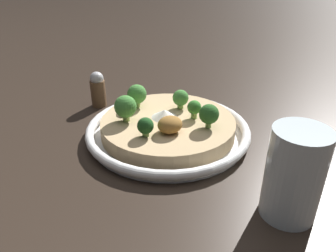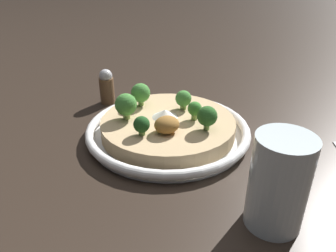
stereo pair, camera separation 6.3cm
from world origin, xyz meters
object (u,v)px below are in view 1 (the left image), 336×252
object	(u,v)px
broccoli_back_right	(145,126)
broccoli_front_left	(181,98)
risotto_bowl	(168,128)
broccoli_front_right	(137,94)
broccoli_left	(194,108)
drinking_glass	(293,175)
pepper_shaker	(98,89)
broccoli_back_left	(209,114)
broccoli_right	(125,107)

from	to	relation	value
broccoli_back_right	broccoli_front_left	distance (m)	0.13
risotto_bowl	broccoli_front_right	size ratio (longest dim) A/B	6.66
broccoli_left	drinking_glass	bearing A→B (deg)	79.46
risotto_bowl	broccoli_back_right	distance (m)	0.08
broccoli_left	pepper_shaker	bearing A→B (deg)	-70.84
broccoli_left	broccoli_back_left	distance (m)	0.04
broccoli_back_right	broccoli_front_right	bearing A→B (deg)	-116.25
broccoli_front_right	broccoli_back_left	xyz separation A→B (m)	(-0.05, 0.15, -0.00)
broccoli_left	broccoli_back_right	bearing A→B (deg)	0.61
broccoli_front_left	broccoli_right	xyz separation A→B (m)	(0.12, -0.02, 0.01)
risotto_bowl	pepper_shaker	xyz separation A→B (m)	(0.04, -0.21, 0.02)
broccoli_back_right	broccoli_back_left	size ratio (longest dim) A/B	0.78
broccoli_left	broccoli_back_left	bearing A→B (deg)	84.37
broccoli_left	pepper_shaker	world-z (taller)	pepper_shaker
risotto_bowl	broccoli_left	xyz separation A→B (m)	(-0.04, 0.03, 0.04)
broccoli_left	broccoli_front_right	xyz separation A→B (m)	(0.06, -0.11, 0.01)
drinking_glass	broccoli_back_right	bearing A→B (deg)	-74.41
broccoli_back_left	risotto_bowl	bearing A→B (deg)	-61.03
risotto_bowl	broccoli_back_left	distance (m)	0.09
broccoli_front_right	drinking_glass	world-z (taller)	drinking_glass
broccoli_front_left	risotto_bowl	bearing A→B (deg)	25.95
broccoli_front_right	drinking_glass	xyz separation A→B (m)	(-0.01, 0.35, 0.00)
broccoli_back_right	broccoli_back_left	bearing A→B (deg)	158.29
risotto_bowl	broccoli_front_left	world-z (taller)	broccoli_front_left
risotto_bowl	broccoli_front_left	bearing A→B (deg)	-154.05
broccoli_left	broccoli_back_left	size ratio (longest dim) A/B	0.80
broccoli_right	pepper_shaker	world-z (taller)	broccoli_right
broccoli_right	broccoli_front_right	bearing A→B (deg)	-141.79
risotto_bowl	broccoli_right	distance (m)	0.09
broccoli_back_right	broccoli_right	world-z (taller)	broccoli_right
broccoli_left	broccoli_right	size ratio (longest dim) A/B	0.72
broccoli_front_right	broccoli_back_left	world-z (taller)	broccoli_front_right
broccoli_back_right	broccoli_right	xyz separation A→B (m)	(-0.00, -0.07, 0.01)
broccoli_back_right	pepper_shaker	xyz separation A→B (m)	(-0.03, -0.24, -0.01)
risotto_bowl	pepper_shaker	size ratio (longest dim) A/B	3.84
risotto_bowl	broccoli_back_right	world-z (taller)	broccoli_back_right
risotto_bowl	broccoli_left	world-z (taller)	broccoli_left
broccoli_front_left	pepper_shaker	world-z (taller)	pepper_shaker
broccoli_front_left	drinking_glass	size ratio (longest dim) A/B	0.30
broccoli_back_left	pepper_shaker	distance (m)	0.29
broccoli_front_left	broccoli_front_right	xyz separation A→B (m)	(0.07, -0.06, 0.01)
broccoli_front_right	pepper_shaker	world-z (taller)	broccoli_front_right
broccoli_back_right	broccoli_right	size ratio (longest dim) A/B	0.69
broccoli_back_left	broccoli_right	bearing A→B (deg)	-47.50
drinking_glass	risotto_bowl	bearing A→B (deg)	-90.45
broccoli_left	broccoli_front_left	xyz separation A→B (m)	(-0.01, -0.05, 0.00)
risotto_bowl	pepper_shaker	bearing A→B (deg)	-79.42
drinking_glass	pepper_shaker	xyz separation A→B (m)	(0.04, -0.48, -0.02)
broccoli_back_right	broccoli_right	distance (m)	0.07
risotto_bowl	pepper_shaker	distance (m)	0.22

